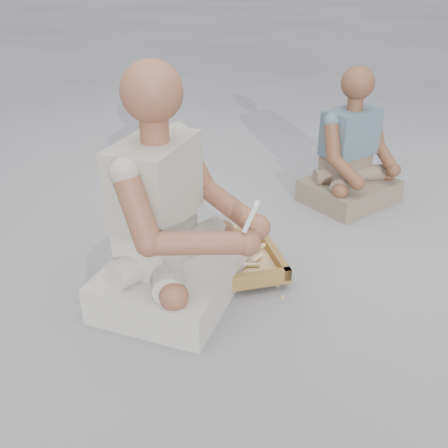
{
  "coord_description": "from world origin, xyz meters",
  "views": [
    {
      "loc": [
        -0.07,
        -1.73,
        1.33
      ],
      "look_at": [
        -0.11,
        0.2,
        0.3
      ],
      "focal_mm": 40.0,
      "sensor_mm": 36.0,
      "label": 1
    }
  ],
  "objects_px": {
    "tool_tray": "(221,261)",
    "craftsman": "(169,225)",
    "companion": "(351,159)",
    "carved_panel": "(184,240)"
  },
  "relations": [
    {
      "from": "tool_tray",
      "to": "companion",
      "type": "bearing_deg",
      "value": 47.36
    },
    {
      "from": "carved_panel",
      "to": "craftsman",
      "type": "bearing_deg",
      "value": -91.07
    },
    {
      "from": "carved_panel",
      "to": "companion",
      "type": "distance_m",
      "value": 1.13
    },
    {
      "from": "tool_tray",
      "to": "companion",
      "type": "height_order",
      "value": "companion"
    },
    {
      "from": "tool_tray",
      "to": "craftsman",
      "type": "bearing_deg",
      "value": -140.12
    },
    {
      "from": "carved_panel",
      "to": "tool_tray",
      "type": "xyz_separation_m",
      "value": [
        0.2,
        -0.27,
        0.04
      ]
    },
    {
      "from": "craftsman",
      "to": "companion",
      "type": "distance_m",
      "value": 1.39
    },
    {
      "from": "tool_tray",
      "to": "companion",
      "type": "relative_size",
      "value": 0.8
    },
    {
      "from": "craftsman",
      "to": "companion",
      "type": "bearing_deg",
      "value": 154.6
    },
    {
      "from": "carved_panel",
      "to": "companion",
      "type": "bearing_deg",
      "value": 29.95
    }
  ]
}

